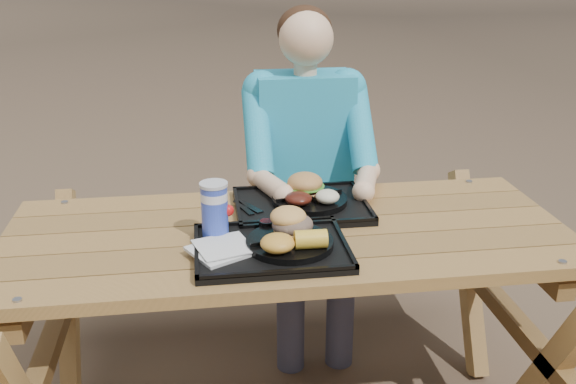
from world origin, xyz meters
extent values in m
cube|color=black|center=(-0.07, -0.15, 0.76)|extent=(0.45, 0.35, 0.02)
cube|color=black|center=(0.07, 0.16, 0.76)|extent=(0.45, 0.35, 0.02)
cylinder|color=black|center=(-0.02, -0.16, 0.78)|extent=(0.26, 0.26, 0.02)
cylinder|color=black|center=(0.10, 0.17, 0.78)|extent=(0.26, 0.26, 0.02)
cube|color=silver|center=(-0.22, -0.17, 0.78)|extent=(0.21, 0.21, 0.02)
cylinder|color=#1731AF|center=(-0.23, -0.05, 0.85)|extent=(0.08, 0.08, 0.16)
cylinder|color=black|center=(-0.07, -0.03, 0.79)|extent=(0.05, 0.05, 0.03)
cylinder|color=gold|center=(-0.01, -0.01, 0.78)|extent=(0.05, 0.05, 0.03)
ellipsoid|color=gold|center=(-0.06, -0.23, 0.81)|extent=(0.10, 0.10, 0.05)
cube|color=black|center=(-0.11, 0.16, 0.77)|extent=(0.09, 0.13, 0.01)
ellipsoid|color=#49170E|center=(0.05, 0.11, 0.81)|extent=(0.09, 0.09, 0.04)
ellipsoid|color=beige|center=(0.15, 0.11, 0.81)|extent=(0.08, 0.08, 0.05)
camera|label=1|loc=(-0.26, -1.85, 1.61)|focal=40.00mm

